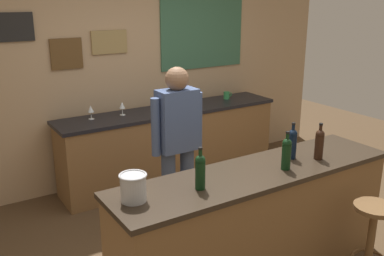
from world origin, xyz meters
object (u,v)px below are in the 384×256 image
at_px(wine_bottle_d, 319,143).
at_px(wine_glass_c, 170,98).
at_px(wine_glass_a, 91,109).
at_px(wine_glass_b, 122,106).
at_px(wine_bottle_a, 200,171).
at_px(ice_bucket, 133,187).
at_px(wine_bottle_b, 286,153).
at_px(coffee_mug, 227,95).
at_px(bar_stool, 372,231).
at_px(wine_bottle_c, 292,143).
at_px(bartender, 178,142).

height_order(wine_bottle_d, wine_glass_c, wine_bottle_d).
bearing_deg(wine_glass_a, wine_glass_b, -4.83).
height_order(wine_bottle_a, wine_glass_c, wine_bottle_a).
bearing_deg(wine_glass_b, ice_bucket, -111.82).
bearing_deg(wine_glass_b, wine_bottle_d, -70.39).
distance_m(wine_bottle_a, wine_bottle_b, 0.76).
bearing_deg(coffee_mug, wine_glass_b, -179.52).
height_order(ice_bucket, wine_glass_a, ice_bucket).
relative_size(wine_bottle_d, coffee_mug, 2.45).
xyz_separation_m(wine_bottle_d, wine_glass_a, (-1.14, 2.22, -0.05)).
relative_size(bar_stool, wine_bottle_d, 2.22).
xyz_separation_m(bar_stool, wine_glass_c, (-0.24, 2.72, 0.55)).
distance_m(wine_glass_a, wine_glass_b, 0.36).
distance_m(wine_glass_a, wine_glass_c, 1.01).
bearing_deg(wine_bottle_c, coffee_mug, 66.84).
xyz_separation_m(bartender, wine_glass_a, (-0.36, 1.27, 0.07)).
bearing_deg(bar_stool, wine_bottle_d, 101.85).
distance_m(wine_bottle_b, wine_glass_c, 2.26).
bearing_deg(wine_bottle_c, ice_bucket, -179.73).
height_order(ice_bucket, coffee_mug, ice_bucket).
xyz_separation_m(bar_stool, wine_bottle_c, (-0.28, 0.63, 0.60)).
distance_m(wine_glass_c, coffee_mug, 0.84).
height_order(bar_stool, wine_bottle_b, wine_bottle_b).
bearing_deg(bartender, wine_bottle_a, -111.36).
xyz_separation_m(bartender, ice_bucket, (-0.83, -0.83, 0.08)).
xyz_separation_m(wine_bottle_a, ice_bucket, (-0.47, 0.08, -0.04)).
xyz_separation_m(wine_bottle_c, wine_bottle_d, (0.18, -0.13, 0.00)).
distance_m(wine_bottle_d, coffee_mug, 2.31).
xyz_separation_m(bar_stool, wine_glass_b, (-0.88, 2.69, 0.55)).
height_order(wine_bottle_b, wine_glass_c, wine_bottle_b).
bearing_deg(wine_glass_c, wine_bottle_b, -96.46).
bearing_deg(bartender, coffee_mug, 39.96).
xyz_separation_m(wine_glass_b, coffee_mug, (1.49, 0.01, -0.06)).
bearing_deg(wine_bottle_b, wine_glass_a, 108.64).
height_order(bar_stool, wine_bottle_a, wine_bottle_a).
xyz_separation_m(bar_stool, coffee_mug, (0.60, 2.70, 0.49)).
height_order(wine_bottle_c, ice_bucket, wine_bottle_c).
bearing_deg(wine_bottle_b, wine_bottle_d, 2.74).
distance_m(wine_bottle_c, wine_glass_c, 2.10).
bearing_deg(wine_glass_b, wine_bottle_a, -99.49).
bearing_deg(bartender, wine_glass_a, 105.71).
height_order(wine_bottle_c, wine_glass_a, wine_bottle_c).
distance_m(wine_bottle_d, wine_glass_b, 2.32).
bearing_deg(wine_bottle_a, wine_bottle_b, -4.38).
height_order(wine_bottle_b, wine_glass_b, wine_bottle_b).
xyz_separation_m(wine_bottle_c, coffee_mug, (0.89, 2.07, -0.11)).
distance_m(bar_stool, wine_bottle_c, 0.91).
bearing_deg(wine_glass_c, bartender, -117.10).
xyz_separation_m(wine_bottle_b, wine_glass_b, (-0.39, 2.21, -0.05)).
xyz_separation_m(wine_bottle_c, wine_glass_c, (0.05, 2.10, -0.05)).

